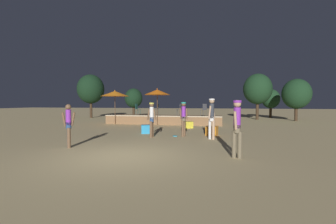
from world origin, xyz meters
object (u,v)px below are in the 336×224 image
at_px(patio_umbrella_1, 115,94).
at_px(background_tree_3, 296,94).
at_px(person_4, 69,124).
at_px(frisbee_disc, 175,136).
at_px(background_tree_1, 134,98).
at_px(person_2, 212,115).
at_px(cube_seat_2, 189,125).
at_px(background_tree_0, 91,89).
at_px(bistro_chair_3, 157,108).
at_px(person_1, 152,118).
at_px(bistro_chair_1, 137,108).
at_px(bistro_chair_2, 180,108).
at_px(person_3, 184,117).
at_px(cube_seat_0, 212,131).
at_px(bistro_chair_0, 204,109).
at_px(cube_seat_1, 146,129).
at_px(patio_umbrella_0, 157,92).
at_px(background_tree_4, 258,89).
at_px(person_0, 237,125).
at_px(background_tree_2, 271,99).

height_order(patio_umbrella_1, background_tree_3, background_tree_3).
relative_size(patio_umbrella_1, person_4, 1.64).
relative_size(frisbee_disc, background_tree_1, 0.07).
bearing_deg(person_2, person_4, 58.08).
bearing_deg(cube_seat_2, background_tree_0, 146.76).
bearing_deg(bistro_chair_3, person_4, -31.70).
xyz_separation_m(person_1, bistro_chair_1, (-3.62, 7.91, 0.29)).
relative_size(patio_umbrella_1, bistro_chair_2, 3.00).
bearing_deg(bistro_chair_3, background_tree_0, -146.33).
height_order(person_3, frisbee_disc, person_3).
relative_size(cube_seat_0, person_4, 0.40).
bearing_deg(person_4, background_tree_0, -9.61).
height_order(person_3, person_4, person_3).
distance_m(person_3, bistro_chair_0, 6.10).
height_order(cube_seat_1, person_2, person_2).
xyz_separation_m(patio_umbrella_1, bistro_chair_2, (5.09, 0.62, -1.16)).
xyz_separation_m(bistro_chair_2, background_tree_3, (9.99, 5.71, 1.25)).
distance_m(patio_umbrella_0, patio_umbrella_1, 3.46).
bearing_deg(bistro_chair_3, bistro_chair_0, 50.76).
bearing_deg(background_tree_4, cube_seat_0, -109.33).
relative_size(background_tree_3, background_tree_4, 0.85).
distance_m(cube_seat_2, bistro_chair_3, 4.41).
distance_m(patio_umbrella_0, person_0, 10.72).
bearing_deg(patio_umbrella_0, frisbee_disc, -66.34).
height_order(background_tree_1, background_tree_3, background_tree_3).
relative_size(frisbee_disc, background_tree_4, 0.05).
bearing_deg(cube_seat_1, background_tree_2, 57.26).
bearing_deg(background_tree_1, frisbee_disc, -61.35).
relative_size(patio_umbrella_1, cube_seat_2, 4.20).
height_order(bistro_chair_0, frisbee_disc, bistro_chair_0).
distance_m(cube_seat_1, background_tree_3, 15.72).
distance_m(bistro_chair_2, bistro_chair_3, 2.23).
distance_m(person_4, background_tree_2, 22.68).
height_order(bistro_chair_1, background_tree_3, background_tree_3).
xyz_separation_m(bistro_chair_1, bistro_chair_2, (3.96, -1.37, 0.00)).
bearing_deg(person_2, cube_seat_2, -42.40).
xyz_separation_m(cube_seat_0, person_0, (0.84, -4.71, 0.77)).
xyz_separation_m(patio_umbrella_1, frisbee_disc, (5.83, -5.40, -2.39)).
relative_size(person_3, person_4, 1.06).
bearing_deg(cube_seat_0, cube_seat_2, 117.01).
xyz_separation_m(bistro_chair_1, bistro_chair_3, (1.91, -0.49, 0.00)).
xyz_separation_m(person_3, bistro_chair_0, (0.69, 6.06, 0.27)).
distance_m(cube_seat_0, person_1, 3.23).
bearing_deg(person_4, patio_umbrella_1, -23.20).
distance_m(person_1, background_tree_3, 16.09).
bearing_deg(bistro_chair_0, bistro_chair_1, -159.78).
relative_size(cube_seat_1, background_tree_2, 0.20).
bearing_deg(bistro_chair_3, patio_umbrella_0, -12.54).
distance_m(cube_seat_0, cube_seat_2, 3.48).
bearing_deg(person_1, bistro_chair_0, -9.86).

